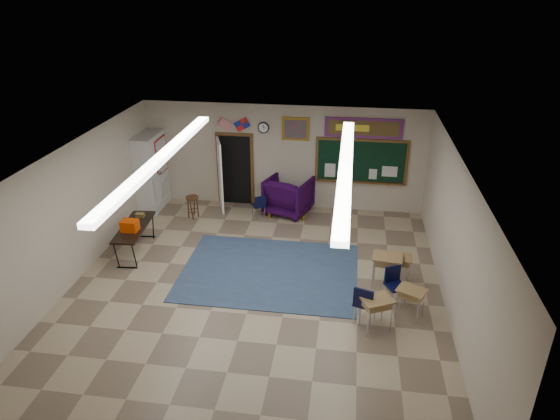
# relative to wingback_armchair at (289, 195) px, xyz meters

# --- Properties ---
(floor) EXTENTS (9.00, 9.00, 0.00)m
(floor) POSITION_rel_wingback_armchair_xyz_m (-0.23, -4.03, -0.53)
(floor) COLOR tan
(floor) RESTS_ON ground
(back_wall) EXTENTS (8.00, 0.04, 3.00)m
(back_wall) POSITION_rel_wingback_armchair_xyz_m (-0.23, 0.47, 0.97)
(back_wall) COLOR #BBAD97
(back_wall) RESTS_ON floor
(front_wall) EXTENTS (8.00, 0.04, 3.00)m
(front_wall) POSITION_rel_wingback_armchair_xyz_m (-0.23, -8.53, 0.97)
(front_wall) COLOR #BBAD97
(front_wall) RESTS_ON floor
(left_wall) EXTENTS (0.04, 9.00, 3.00)m
(left_wall) POSITION_rel_wingback_armchair_xyz_m (-4.23, -4.03, 0.97)
(left_wall) COLOR #BBAD97
(left_wall) RESTS_ON floor
(right_wall) EXTENTS (0.04, 9.00, 3.00)m
(right_wall) POSITION_rel_wingback_armchair_xyz_m (3.77, -4.03, 0.97)
(right_wall) COLOR #BBAD97
(right_wall) RESTS_ON floor
(ceiling) EXTENTS (8.00, 9.00, 0.04)m
(ceiling) POSITION_rel_wingback_armchair_xyz_m (-0.23, -4.03, 2.47)
(ceiling) COLOR silver
(ceiling) RESTS_ON back_wall
(area_rug) EXTENTS (4.00, 3.00, 0.02)m
(area_rug) POSITION_rel_wingback_armchair_xyz_m (-0.03, -3.23, -0.52)
(area_rug) COLOR #364D68
(area_rug) RESTS_ON floor
(fluorescent_strips) EXTENTS (3.86, 6.00, 0.10)m
(fluorescent_strips) POSITION_rel_wingback_armchair_xyz_m (-0.23, -4.03, 2.41)
(fluorescent_strips) COLOR white
(fluorescent_strips) RESTS_ON ceiling
(doorway) EXTENTS (1.10, 0.89, 2.16)m
(doorway) POSITION_rel_wingback_armchair_xyz_m (-1.73, 0.32, 0.52)
(doorway) COLOR black
(doorway) RESTS_ON back_wall
(chalkboard) EXTENTS (2.55, 0.14, 1.30)m
(chalkboard) POSITION_rel_wingback_armchair_xyz_m (1.97, 0.43, 0.93)
(chalkboard) COLOR brown
(chalkboard) RESTS_ON back_wall
(bulletin_board) EXTENTS (2.10, 0.05, 0.55)m
(bulletin_board) POSITION_rel_wingback_armchair_xyz_m (1.97, 0.43, 1.92)
(bulletin_board) COLOR red
(bulletin_board) RESTS_ON back_wall
(framed_art_print) EXTENTS (0.75, 0.05, 0.65)m
(framed_art_print) POSITION_rel_wingback_armchair_xyz_m (0.12, 0.43, 1.82)
(framed_art_print) COLOR olive
(framed_art_print) RESTS_ON back_wall
(wall_clock) EXTENTS (0.32, 0.05, 0.32)m
(wall_clock) POSITION_rel_wingback_armchair_xyz_m (-0.78, 0.43, 1.82)
(wall_clock) COLOR black
(wall_clock) RESTS_ON back_wall
(wall_flags) EXTENTS (1.16, 0.06, 0.70)m
(wall_flags) POSITION_rel_wingback_armchair_xyz_m (-1.63, 0.41, 1.95)
(wall_flags) COLOR red
(wall_flags) RESTS_ON back_wall
(storage_cabinet) EXTENTS (0.59, 1.25, 2.20)m
(storage_cabinet) POSITION_rel_wingback_armchair_xyz_m (-3.94, -0.18, 0.56)
(storage_cabinet) COLOR silver
(storage_cabinet) RESTS_ON floor
(wingback_armchair) EXTENTS (1.46, 1.48, 1.07)m
(wingback_armchair) POSITION_rel_wingback_armchair_xyz_m (0.00, 0.00, 0.00)
(wingback_armchair) COLOR #20042E
(wingback_armchair) RESTS_ON floor
(student_chair_reading) EXTENTS (0.48, 0.48, 0.70)m
(student_chair_reading) POSITION_rel_wingback_armchair_xyz_m (-0.79, -0.44, -0.19)
(student_chair_reading) COLOR black
(student_chair_reading) RESTS_ON floor
(student_chair_desk_a) EXTENTS (0.54, 0.54, 0.86)m
(student_chair_desk_a) POSITION_rel_wingback_armchair_xyz_m (2.11, -4.76, -0.10)
(student_chair_desk_a) COLOR black
(student_chair_desk_a) RESTS_ON floor
(student_chair_desk_b) EXTENTS (0.53, 0.53, 0.79)m
(student_chair_desk_b) POSITION_rel_wingback_armchair_xyz_m (2.74, -4.04, -0.14)
(student_chair_desk_b) COLOR black
(student_chair_desk_b) RESTS_ON floor
(student_desk_front_left) EXTENTS (0.68, 0.55, 0.76)m
(student_desk_front_left) POSITION_rel_wingback_armchair_xyz_m (2.57, -3.44, -0.11)
(student_desk_front_left) COLOR olive
(student_desk_front_left) RESTS_ON floor
(student_desk_front_right) EXTENTS (0.58, 0.44, 0.67)m
(student_desk_front_right) POSITION_rel_wingback_armchair_xyz_m (2.84, -3.27, -0.16)
(student_desk_front_right) COLOR olive
(student_desk_front_right) RESTS_ON floor
(student_desk_back_left) EXTENTS (0.71, 0.65, 0.69)m
(student_desk_back_left) POSITION_rel_wingback_armchair_xyz_m (2.31, -4.95, -0.15)
(student_desk_back_left) COLOR olive
(student_desk_back_left) RESTS_ON floor
(student_desk_back_right) EXTENTS (0.65, 0.59, 0.64)m
(student_desk_back_right) POSITION_rel_wingback_armchair_xyz_m (3.00, -4.46, -0.18)
(student_desk_back_right) COLOR olive
(student_desk_back_right) RESTS_ON floor
(folding_table) EXTENTS (0.73, 1.77, 0.98)m
(folding_table) POSITION_rel_wingback_armchair_xyz_m (-3.41, -2.80, -0.14)
(folding_table) COLOR black
(folding_table) RESTS_ON floor
(wooden_stool) EXTENTS (0.36, 0.36, 0.63)m
(wooden_stool) POSITION_rel_wingback_armchair_xyz_m (-2.61, -0.71, -0.21)
(wooden_stool) COLOR #543319
(wooden_stool) RESTS_ON floor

